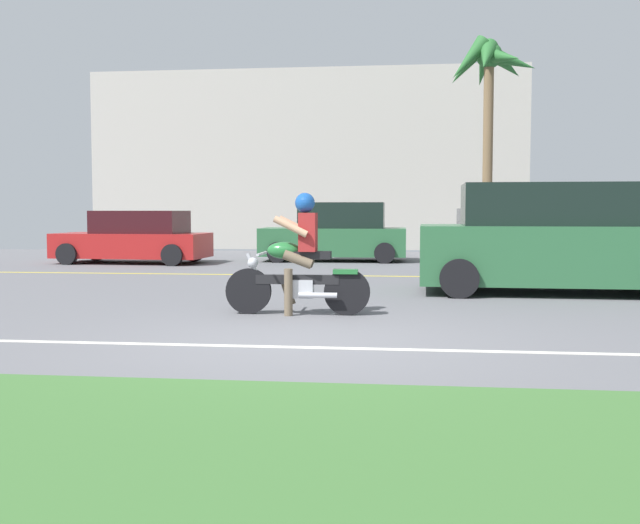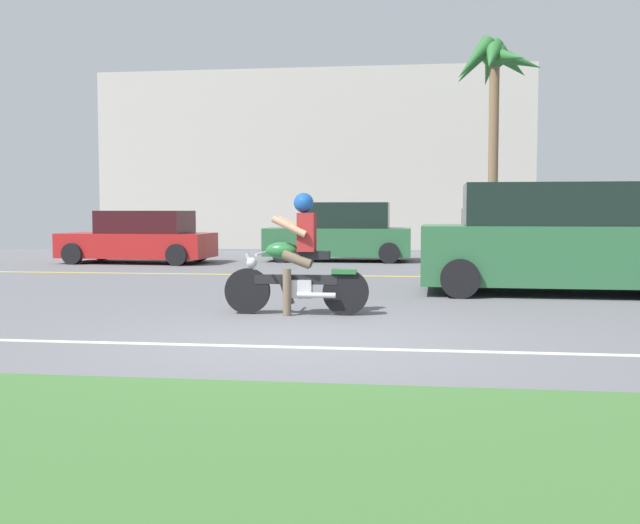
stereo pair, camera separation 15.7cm
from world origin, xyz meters
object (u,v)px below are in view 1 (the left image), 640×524
Objects in this scene: parked_car_0 at (135,238)px; parked_car_2 at (517,240)px; parked_car_1 at (336,234)px; motorcyclist at (299,263)px; suv_nearby at (556,240)px; palm_tree_1 at (489,74)px.

parked_car_2 is (9.98, -0.28, 0.02)m from parked_car_0.
parked_car_2 is at bearing -20.77° from parked_car_1.
suv_nearby is (3.98, 3.21, 0.21)m from motorcyclist.
parked_car_1 is (-4.56, 7.73, -0.16)m from suv_nearby.
motorcyclist is 5.12m from suv_nearby.
parked_car_2 is at bearing 65.75° from motorcyclist.
suv_nearby is at bearing -59.46° from parked_car_1.
palm_tree_1 is at bearing 19.45° from parked_car_0.
motorcyclist is 0.31× the size of palm_tree_1.
suv_nearby is at bearing -91.36° from parked_car_2.
parked_car_0 is 5.49m from parked_car_1.
motorcyclist is 14.17m from palm_tree_1.
parked_car_2 is (4.13, 9.16, -0.01)m from motorcyclist.
parked_car_1 is at bearing 120.54° from suv_nearby.
suv_nearby is at bearing -88.53° from palm_tree_1.
parked_car_0 is (-5.86, 9.43, -0.04)m from motorcyclist.
parked_car_1 reaches higher than parked_car_0.
motorcyclist is at bearing -114.25° from parked_car_2.
palm_tree_1 is at bearing 73.75° from motorcyclist.
parked_car_0 is 1.01× the size of parked_car_1.
parked_car_2 is at bearing -1.60° from parked_car_0.
motorcyclist is at bearing -58.16° from parked_car_0.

